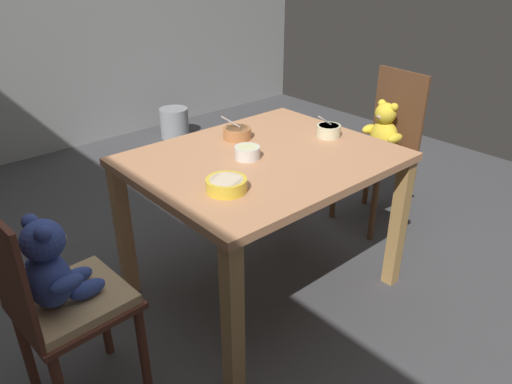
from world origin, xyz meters
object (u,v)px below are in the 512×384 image
Objects in this scene: dining_table at (263,176)px; porridge_bowl_yellow_near_left at (226,185)px; porridge_bowl_white_center at (247,152)px; porridge_bowl_terracotta_far_center at (237,133)px; metal_pail at (174,123)px; teddy_chair_near_left at (58,289)px; teddy_chair_near_right at (382,140)px; porridge_bowl_cream_near_right at (328,130)px.

porridge_bowl_yellow_near_left is at bearing -154.20° from dining_table.
porridge_bowl_white_center is (0.27, 0.19, 0.00)m from porridge_bowl_yellow_near_left.
porridge_bowl_terracotta_far_center is 2.16m from metal_pail.
dining_table is at bearing 0.77° from teddy_chair_near_left.
teddy_chair_near_right is 6.54× the size of porridge_bowl_terracotta_far_center.
dining_table is 1.01m from teddy_chair_near_right.
porridge_bowl_yellow_near_left is 1.12× the size of porridge_bowl_terracotta_far_center.
porridge_bowl_cream_near_right is (-0.60, -0.08, 0.23)m from teddy_chair_near_right.
teddy_chair_near_right is at bearing 1.16° from porridge_bowl_white_center.
teddy_chair_near_left is at bearing -163.39° from porridge_bowl_terracotta_far_center.
porridge_bowl_white_center reaches higher than porridge_bowl_yellow_near_left.
porridge_bowl_cream_near_right is at bearing 10.28° from porridge_bowl_yellow_near_left.
porridge_bowl_terracotta_far_center is (0.05, 0.25, 0.13)m from dining_table.
porridge_bowl_terracotta_far_center is 0.54× the size of metal_pail.
dining_table is 0.15m from porridge_bowl_white_center.
porridge_bowl_yellow_near_left is (0.65, -0.10, 0.22)m from teddy_chair_near_left.
porridge_bowl_cream_near_right is (1.40, 0.04, 0.22)m from teddy_chair_near_left.
metal_pail is at bearing 66.90° from porridge_bowl_terracotta_far_center.
teddy_chair_near_left is 5.53× the size of porridge_bowl_yellow_near_left.
dining_table is at bearing -111.86° from metal_pail.
teddy_chair_near_right is (2.00, 0.11, -0.01)m from teddy_chair_near_left.
teddy_chair_near_right is at bearing 2.69° from dining_table.
teddy_chair_near_left is 0.70m from porridge_bowl_yellow_near_left.
porridge_bowl_terracotta_far_center is (1.05, 0.31, 0.22)m from teddy_chair_near_left.
porridge_bowl_cream_near_right is 2.31m from metal_pail.
teddy_chair_near_right reaches higher than dining_table.
dining_table is 1.00m from teddy_chair_near_left.
teddy_chair_near_left is 0.95× the size of teddy_chair_near_right.
teddy_chair_near_left reaches higher than porridge_bowl_terracotta_far_center.
porridge_bowl_cream_near_right is (0.48, -0.05, 0.00)m from porridge_bowl_white_center.
porridge_bowl_terracotta_far_center is (0.39, 0.41, 0.00)m from porridge_bowl_yellow_near_left.
porridge_bowl_white_center is 0.48m from porridge_bowl_cream_near_right.
teddy_chair_near_right is 2.14m from metal_pail.
porridge_bowl_yellow_near_left is at bearing 14.52° from teddy_chair_near_right.
porridge_bowl_cream_near_right is at bearing -6.50° from porridge_bowl_white_center.
porridge_bowl_yellow_near_left is at bearing -144.68° from porridge_bowl_white_center.
porridge_bowl_yellow_near_left is at bearing -169.72° from porridge_bowl_cream_near_right.
teddy_chair_near_left is 6.91× the size of porridge_bowl_cream_near_right.
teddy_chair_near_right reaches higher than porridge_bowl_terracotta_far_center.
porridge_bowl_yellow_near_left reaches higher than metal_pail.
dining_table reaches higher than metal_pail.
porridge_bowl_white_center is (-1.08, -0.02, 0.22)m from teddy_chair_near_right.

